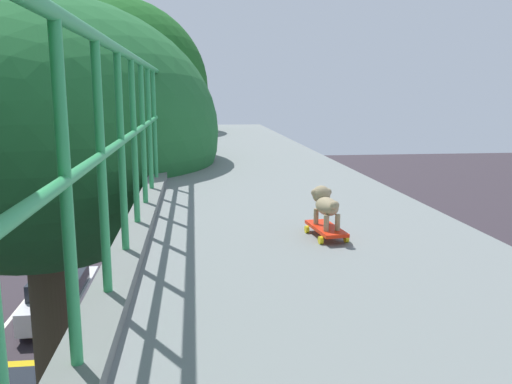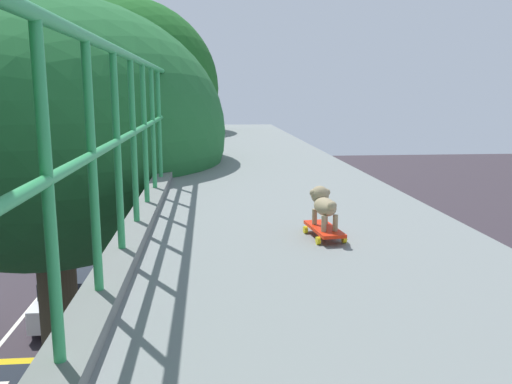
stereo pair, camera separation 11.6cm
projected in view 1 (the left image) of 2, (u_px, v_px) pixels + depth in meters
The scene contains 6 objects.
car_white_seventh at pixel (61, 295), 17.70m from camera, with size 1.82×4.36×1.49m.
city_bus at pixel (49, 191), 29.63m from camera, with size 2.55×11.56×3.43m.
roadside_tree_mid at pixel (38, 137), 7.83m from camera, with size 5.32×5.32×8.79m.
roadside_tree_far at pixel (112, 91), 13.86m from camera, with size 4.99×4.99×9.80m.
toy_skateboard at pixel (326, 229), 3.83m from camera, with size 0.25×0.48×0.08m.
small_dog at pixel (325, 203), 3.82m from camera, with size 0.18×0.39×0.28m.
Camera 1 is at (0.18, -1.11, 7.38)m, focal length 37.36 mm.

